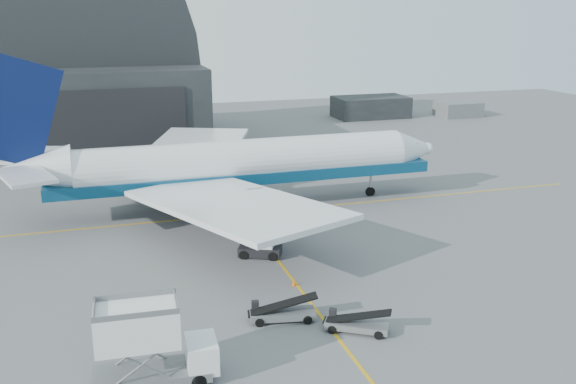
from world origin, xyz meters
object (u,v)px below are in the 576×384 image
object	(u,v)px
airliner	(227,165)
belt_loader_b	(356,324)
pushback_tug	(261,249)
catering_truck	(149,345)
belt_loader_a	(282,313)

from	to	relation	value
airliner	belt_loader_b	xyz separation A→B (m)	(2.43, -29.13, -4.25)
pushback_tug	belt_loader_b	xyz separation A→B (m)	(2.55, -14.87, -0.10)
catering_truck	belt_loader_b	bearing A→B (deg)	12.16
catering_truck	belt_loader_b	size ratio (longest dim) A/B	1.65
pushback_tug	belt_loader_b	size ratio (longest dim) A/B	0.95
belt_loader_b	airliner	bearing A→B (deg)	126.01
pushback_tug	belt_loader_b	world-z (taller)	belt_loader_b
belt_loader_a	belt_loader_b	distance (m)	5.20
belt_loader_a	belt_loader_b	world-z (taller)	belt_loader_a
belt_loader_b	pushback_tug	bearing A→B (deg)	130.98
airliner	pushback_tug	distance (m)	14.85
airliner	belt_loader_a	xyz separation A→B (m)	(-1.85, -26.18, -4.21)
pushback_tug	belt_loader_b	bearing A→B (deg)	-55.32
belt_loader_a	belt_loader_b	xyz separation A→B (m)	(4.28, -2.95, -0.04)
airliner	belt_loader_a	world-z (taller)	airliner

